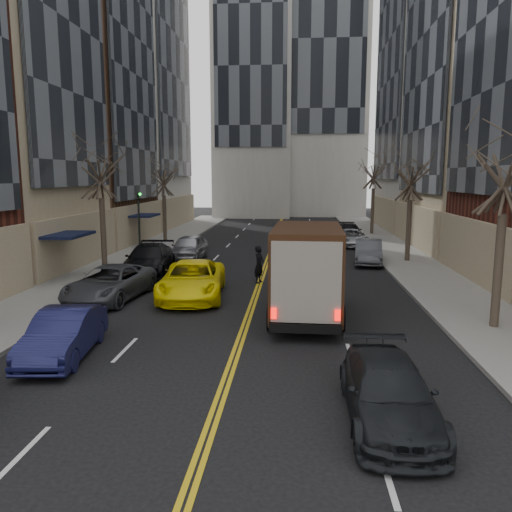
# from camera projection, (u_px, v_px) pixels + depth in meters

# --- Properties ---
(sidewalk_left) EXTENTS (4.00, 66.00, 0.15)m
(sidewalk_left) POSITION_uv_depth(u_px,v_px,m) (140.00, 253.00, 34.74)
(sidewalk_left) COLOR slate
(sidewalk_left) RESTS_ON ground
(sidewalk_right) EXTENTS (4.00, 66.00, 0.15)m
(sidewalk_right) POSITION_uv_depth(u_px,v_px,m) (403.00, 257.00, 33.32)
(sidewalk_right) COLOR slate
(sidewalk_right) RESTS_ON ground
(streetwall_left) EXTENTS (14.00, 49.50, 36.00)m
(streetwall_left) POSITION_uv_depth(u_px,v_px,m) (52.00, 36.00, 36.71)
(streetwall_left) COLOR #562319
(streetwall_left) RESTS_ON ground
(streetwall_right) EXTENTS (12.26, 49.00, 34.00)m
(streetwall_right) POSITION_uv_depth(u_px,v_px,m) (503.00, 38.00, 35.49)
(streetwall_right) COLOR #4C301E
(streetwall_right) RESTS_ON ground
(tree_lf_mid) EXTENTS (3.20, 3.20, 8.91)m
(tree_lf_mid) POSITION_uv_depth(u_px,v_px,m) (99.00, 153.00, 26.80)
(tree_lf_mid) COLOR #382D23
(tree_lf_mid) RESTS_ON sidewalk_left
(tree_lf_far) EXTENTS (3.20, 3.20, 8.12)m
(tree_lf_far) POSITION_uv_depth(u_px,v_px,m) (163.00, 168.00, 39.69)
(tree_lf_far) COLOR #382D23
(tree_lf_far) RESTS_ON sidewalk_left
(tree_rt_near) EXTENTS (3.20, 3.20, 8.71)m
(tree_rt_near) POSITION_uv_depth(u_px,v_px,m) (508.00, 143.00, 16.58)
(tree_rt_near) COLOR #382D23
(tree_rt_near) RESTS_ON sidewalk_right
(tree_rt_mid) EXTENTS (3.20, 3.20, 8.32)m
(tree_rt_mid) POSITION_uv_depth(u_px,v_px,m) (412.00, 163.00, 30.41)
(tree_rt_mid) COLOR #382D23
(tree_rt_mid) RESTS_ON sidewalk_right
(tree_rt_far) EXTENTS (3.20, 3.20, 9.11)m
(tree_rt_far) POSITION_uv_depth(u_px,v_px,m) (374.00, 161.00, 45.08)
(tree_rt_far) COLOR #382D23
(tree_rt_far) RESTS_ON sidewalk_right
(traffic_signal) EXTENTS (0.29, 0.26, 4.70)m
(traffic_signal) POSITION_uv_depth(u_px,v_px,m) (139.00, 220.00, 29.26)
(traffic_signal) COLOR black
(traffic_signal) RESTS_ON sidewalk_left
(ups_truck) EXTENTS (2.83, 6.58, 3.56)m
(ups_truck) POSITION_uv_depth(u_px,v_px,m) (307.00, 272.00, 18.87)
(ups_truck) COLOR black
(ups_truck) RESTS_ON ground
(observer_sedan) EXTENTS (1.90, 4.64, 1.34)m
(observer_sedan) POSITION_uv_depth(u_px,v_px,m) (389.00, 392.00, 10.98)
(observer_sedan) COLOR black
(observer_sedan) RESTS_ON ground
(taxi) EXTENTS (3.23, 6.06, 1.62)m
(taxi) POSITION_uv_depth(u_px,v_px,m) (192.00, 280.00, 22.20)
(taxi) COLOR #FFEA0A
(taxi) RESTS_ON ground
(pedestrian) EXTENTS (0.66, 0.81, 1.90)m
(pedestrian) POSITION_uv_depth(u_px,v_px,m) (259.00, 264.00, 25.31)
(pedestrian) COLOR black
(pedestrian) RESTS_ON ground
(parked_lf_b) EXTENTS (1.96, 4.46, 1.42)m
(parked_lf_b) POSITION_uv_depth(u_px,v_px,m) (64.00, 334.00, 14.90)
(parked_lf_b) COLOR #13143C
(parked_lf_b) RESTS_ON ground
(parked_lf_c) EXTENTS (3.02, 5.59, 1.49)m
(parked_lf_c) POSITION_uv_depth(u_px,v_px,m) (110.00, 283.00, 21.82)
(parked_lf_c) COLOR #43454A
(parked_lf_c) RESTS_ON ground
(parked_lf_d) EXTENTS (2.74, 5.81, 1.64)m
(parked_lf_d) POSITION_uv_depth(u_px,v_px,m) (149.00, 260.00, 27.55)
(parked_lf_d) COLOR black
(parked_lf_d) RESTS_ON ground
(parked_lf_e) EXTENTS (2.05, 4.83, 1.63)m
(parked_lf_e) POSITION_uv_depth(u_px,v_px,m) (189.00, 248.00, 32.20)
(parked_lf_e) COLOR #97989E
(parked_lf_e) RESTS_ON ground
(parked_rt_a) EXTENTS (2.11, 4.70, 1.50)m
(parked_rt_a) POSITION_uv_depth(u_px,v_px,m) (368.00, 252.00, 30.92)
(parked_rt_a) COLOR #47494E
(parked_rt_a) RESTS_ON ground
(parked_rt_b) EXTENTS (2.57, 4.87, 1.30)m
(parked_rt_b) POSITION_uv_depth(u_px,v_px,m) (352.00, 238.00, 38.76)
(parked_rt_b) COLOR #A5A9AD
(parked_rt_b) RESTS_ON ground
(parked_rt_c) EXTENTS (2.29, 5.00, 1.42)m
(parked_rt_c) POSITION_uv_depth(u_px,v_px,m) (349.00, 232.00, 42.29)
(parked_rt_c) COLOR black
(parked_rt_c) RESTS_ON ground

